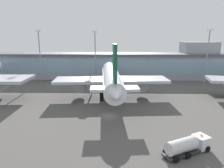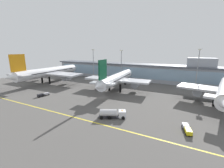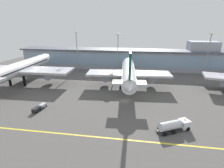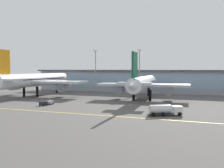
# 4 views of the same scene
# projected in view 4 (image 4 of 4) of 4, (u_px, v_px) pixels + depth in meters

# --- Properties ---
(ground_plane) EXTENTS (193.27, 193.27, 0.00)m
(ground_plane) POSITION_uv_depth(u_px,v_px,m) (131.00, 105.00, 87.27)
(ground_plane) COLOR #514F4C
(taxiway_centreline_stripe) EXTENTS (154.62, 0.50, 0.01)m
(taxiway_centreline_stripe) POSITION_uv_depth(u_px,v_px,m) (108.00, 116.00, 66.73)
(taxiway_centreline_stripe) COLOR yellow
(taxiway_centreline_stripe) RESTS_ON ground
(terminal_building) EXTENTS (141.05, 14.00, 17.19)m
(terminal_building) POSITION_uv_depth(u_px,v_px,m) (162.00, 80.00, 132.52)
(terminal_building) COLOR #9399A3
(terminal_building) RESTS_ON ground
(airliner_near_left) EXTENTS (48.31, 57.13, 19.76)m
(airliner_near_left) POSITION_uv_depth(u_px,v_px,m) (35.00, 80.00, 115.94)
(airliner_near_left) COLOR black
(airliner_near_left) RESTS_ON ground
(airliner_near_right) EXTENTS (36.60, 48.00, 17.98)m
(airliner_near_right) POSITION_uv_depth(u_px,v_px,m) (143.00, 83.00, 101.22)
(airliner_near_right) COLOR black
(airliner_near_right) RESTS_ON ground
(fuel_tanker_truck) EXTENTS (9.15, 6.32, 2.90)m
(fuel_tanker_truck) POSITION_uv_depth(u_px,v_px,m) (166.00, 110.00, 66.98)
(fuel_tanker_truck) COLOR black
(fuel_tanker_truck) RESTS_ON ground
(service_truck_far) EXTENTS (2.45, 5.76, 1.40)m
(service_truck_far) POSITION_uv_depth(u_px,v_px,m) (46.00, 103.00, 86.57)
(service_truck_far) COLOR black
(service_truck_far) RESTS_ON ground
(apron_light_mast_west) EXTENTS (1.80, 1.80, 22.45)m
(apron_light_mast_west) POSITION_uv_depth(u_px,v_px,m) (96.00, 64.00, 133.88)
(apron_light_mast_west) COLOR gray
(apron_light_mast_west) RESTS_ON ground
(apron_light_mast_east) EXTENTS (1.80, 1.80, 21.99)m
(apron_light_mast_east) POSITION_uv_depth(u_px,v_px,m) (139.00, 65.00, 124.48)
(apron_light_mast_east) COLOR gray
(apron_light_mast_east) RESTS_ON ground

